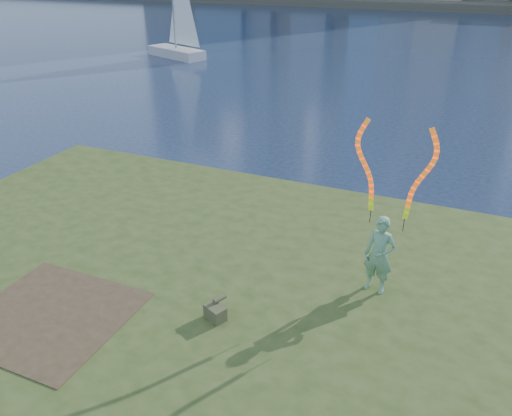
% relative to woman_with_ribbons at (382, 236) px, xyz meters
% --- Properties ---
extents(ground, '(320.00, 320.00, 0.00)m').
position_rel_woman_with_ribbons_xyz_m(ground, '(-3.89, -0.44, -2.19)').
color(ground, '#1A2843').
rests_on(ground, ground).
extents(grassy_knoll, '(20.00, 18.00, 0.80)m').
position_rel_woman_with_ribbons_xyz_m(grassy_knoll, '(-3.89, -2.74, -1.85)').
color(grassy_knoll, '#39491A').
rests_on(grassy_knoll, ground).
extents(dirt_patch, '(3.20, 3.00, 0.02)m').
position_rel_woman_with_ribbons_xyz_m(dirt_patch, '(-6.09, -3.64, -1.38)').
color(dirt_patch, '#47331E').
rests_on(dirt_patch, grassy_knoll).
extents(woman_with_ribbons, '(2.10, 0.58, 4.19)m').
position_rel_woman_with_ribbons_xyz_m(woman_with_ribbons, '(0.00, 0.00, 0.00)').
color(woman_with_ribbons, '#1C7633').
rests_on(woman_with_ribbons, grassy_knoll).
extents(canvas_bag, '(0.52, 0.59, 0.42)m').
position_rel_woman_with_ribbons_xyz_m(canvas_bag, '(-2.85, -2.34, -1.22)').
color(canvas_bag, '#4C512E').
rests_on(canvas_bag, grassy_knoll).
extents(sailboat, '(5.89, 3.78, 9.05)m').
position_rel_woman_with_ribbons_xyz_m(sailboat, '(-21.49, 26.90, -0.64)').
color(sailboat, beige).
rests_on(sailboat, ground).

